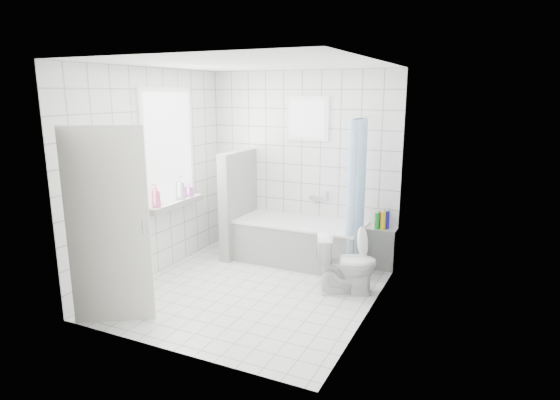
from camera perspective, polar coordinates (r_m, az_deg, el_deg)
The scene contains 19 objects.
ground at distance 5.69m, azimuth -3.42°, elevation -10.89°, with size 3.00×3.00×0.00m, color white.
ceiling at distance 5.21m, azimuth -3.81°, elevation 16.25°, with size 3.00×3.00×0.00m, color white.
wall_back at distance 6.63m, azimuth 2.64°, elevation 4.30°, with size 2.80×0.02×2.60m, color white.
wall_front at distance 4.08m, azimuth -13.76°, elevation -1.59°, with size 2.80×0.02×2.60m, color white.
wall_left at distance 6.09m, azimuth -15.27°, elevation 3.06°, with size 0.02×3.00×2.60m, color white.
wall_right at distance 4.80m, azimuth 11.24°, elevation 0.69°, with size 0.02×3.00×2.60m, color white.
window_left at distance 6.25m, azimuth -13.33°, elevation 6.20°, with size 0.01×0.90×1.40m, color white.
window_back at distance 6.49m, azimuth 3.37°, elevation 9.87°, with size 0.50×0.01×0.50m, color white.
window_sill at distance 6.34m, azimuth -12.67°, elevation -0.46°, with size 0.18×1.02×0.08m, color white.
door at distance 4.92m, azimuth -20.19°, elevation -3.16°, with size 0.04×0.80×2.00m, color silver.
bathtub at distance 6.48m, azimuth 2.42°, elevation -5.11°, with size 1.74×0.77×0.58m.
partition_wall at distance 6.71m, azimuth -5.08°, elevation -0.42°, with size 0.15×0.85×1.50m, color white.
tiled_ledge at distance 6.41m, azimuth 12.15°, elevation -5.74°, with size 0.40×0.24×0.55m, color white.
toilet at distance 5.54m, azimuth 8.12°, elevation -7.69°, with size 0.40×0.70×0.71m, color white.
curtain_rod at distance 5.88m, azimuth 9.89°, elevation 9.87°, with size 0.02×0.02×0.80m, color silver.
shower_curtain at distance 5.87m, azimuth 9.21°, elevation 1.01°, with size 0.14×0.48×1.78m, color #4B92DC, non-canonical shape.
tub_faucet at distance 6.59m, azimuth 4.39°, elevation 0.24°, with size 0.18×0.06×0.06m, color silver.
sill_bottles at distance 6.27m, azimuth -12.90°, elevation 1.13°, with size 0.16×0.82×0.32m.
ledge_bottles at distance 6.27m, azimuth 12.27°, elevation -2.43°, with size 0.18×0.14×0.25m.
Camera 1 is at (2.51, -4.56, 2.30)m, focal length 30.00 mm.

